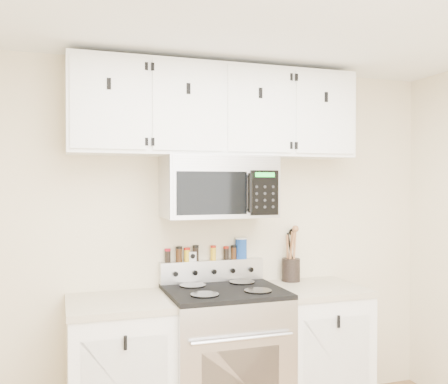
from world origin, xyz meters
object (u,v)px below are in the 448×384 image
range (224,358)px  utensil_crock (291,268)px  microwave (219,187)px  salt_canister (241,248)px

range → utensil_crock: size_ratio=2.78×
microwave → salt_canister: size_ratio=4.89×
range → salt_canister: (0.22, 0.28, 0.69)m
salt_canister → utensil_crock: bearing=-7.7°
microwave → utensil_crock: 0.86m
salt_canister → range: bearing=-128.3°
range → salt_canister: 0.78m
utensil_crock → microwave: bearing=-170.2°
range → microwave: 1.15m
microwave → salt_canister: 0.53m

